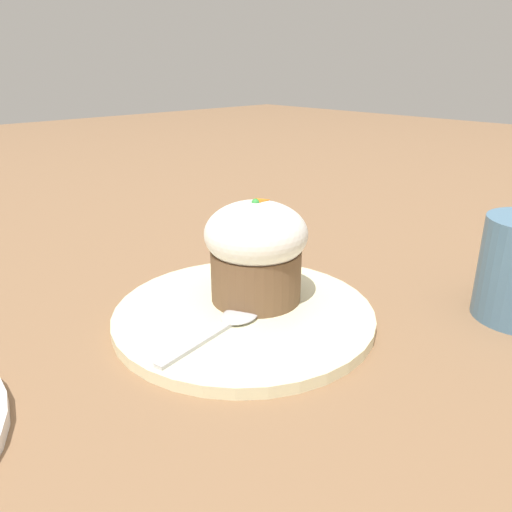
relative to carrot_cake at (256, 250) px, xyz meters
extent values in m
plane|color=#846042|center=(-0.03, -0.01, -0.07)|extent=(4.00, 4.00, 0.00)
cylinder|color=beige|center=(-0.03, -0.01, -0.06)|extent=(0.27, 0.27, 0.01)
cylinder|color=brown|center=(0.00, 0.00, -0.03)|extent=(0.10, 0.10, 0.06)
ellipsoid|color=white|center=(0.00, 0.00, 0.02)|extent=(0.11, 0.11, 0.07)
cone|color=orange|center=(0.01, 0.00, 0.05)|extent=(0.02, 0.01, 0.01)
sphere|color=green|center=(0.00, 0.00, 0.05)|extent=(0.01, 0.01, 0.01)
cube|color=#B7B7BC|center=(-0.10, -0.03, -0.05)|extent=(0.10, 0.03, 0.00)
ellipsoid|color=#B7B7BC|center=(-0.04, -0.02, -0.05)|extent=(0.05, 0.04, 0.01)
camera|label=1|loc=(-0.33, -0.35, 0.18)|focal=35.00mm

